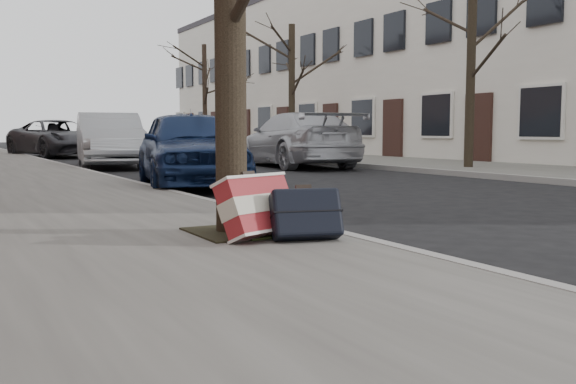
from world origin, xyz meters
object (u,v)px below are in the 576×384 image
car_near_front (190,148)px  car_near_mid (110,140)px  suitcase_navy (306,213)px  suitcase_red (258,207)px

car_near_front → car_near_mid: size_ratio=0.90×
suitcase_navy → car_near_front: car_near_front is taller
suitcase_red → car_near_front: (1.76, 6.27, 0.32)m
suitcase_red → car_near_mid: size_ratio=0.15×
suitcase_red → suitcase_navy: suitcase_red is taller
suitcase_navy → car_near_mid: size_ratio=0.12×
suitcase_red → car_near_mid: (2.02, 13.25, 0.37)m
suitcase_navy → car_near_mid: 13.63m
car_near_mid → suitcase_red: bearing=-89.8°
suitcase_navy → suitcase_red: bearing=154.7°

